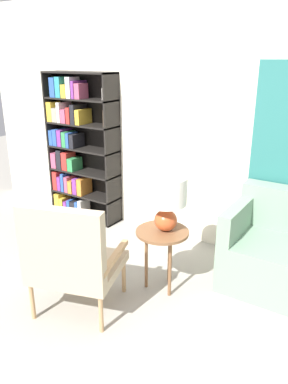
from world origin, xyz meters
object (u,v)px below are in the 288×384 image
at_px(armchair, 71,257).
at_px(table_lamp, 166,197).
at_px(side_table, 162,238).
at_px(bookshelf, 76,148).

height_order(armchair, table_lamp, table_lamp).
bearing_deg(armchair, table_lamp, 60.13).
distance_m(side_table, table_lamp, 0.39).
bearing_deg(armchair, side_table, 60.13).
distance_m(bookshelf, armchair, 2.15).
bearing_deg(table_lamp, bookshelf, 154.68).
xyz_separation_m(armchair, side_table, (0.41, 0.72, -0.03)).
bearing_deg(bookshelf, side_table, -26.22).
xyz_separation_m(bookshelf, armchair, (1.38, -1.61, -0.38)).
relative_size(bookshelf, table_lamp, 3.77).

